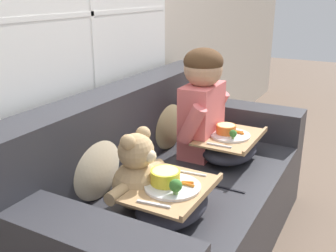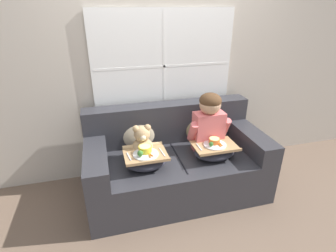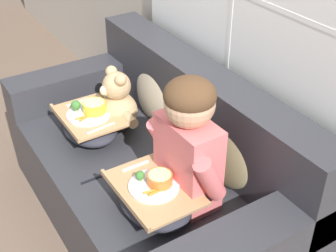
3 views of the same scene
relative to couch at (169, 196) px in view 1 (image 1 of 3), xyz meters
The scene contains 9 objects.
ground_plane 0.34m from the couch, 90.00° to the right, with size 14.00×14.00×0.00m, color brown.
wall_back_with_window 1.09m from the couch, 90.00° to the left, with size 8.00×0.08×2.60m.
couch is the anchor object (origin of this frame).
throw_pillow_behind_child 0.53m from the couch, 32.05° to the left, with size 0.39×0.19×0.41m.
throw_pillow_behind_teddy 0.53m from the couch, 147.95° to the left, with size 0.39×0.19×0.41m.
child_figure 0.60m from the couch, ahead, with size 0.46×0.23×0.64m.
teddy_bear 0.46m from the couch, behind, with size 0.41×0.28×0.38m.
lap_tray_child 0.47m from the couch, 30.35° to the right, with size 0.44×0.32×0.21m.
lap_tray_teddy 0.47m from the couch, 149.79° to the right, with size 0.41×0.30×0.22m.
Camera 1 is at (-1.70, -0.85, 1.42)m, focal length 42.00 mm.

